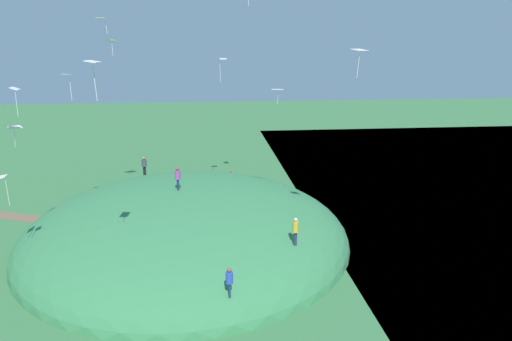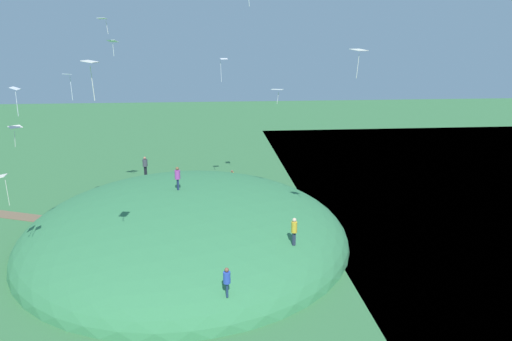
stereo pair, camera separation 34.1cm
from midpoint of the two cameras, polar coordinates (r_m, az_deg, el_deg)
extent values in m
plane|color=#387140|center=(40.87, 1.79, -5.55)|extent=(160.00, 160.00, 0.00)
ellipsoid|color=#367C4A|center=(37.46, -8.03, -7.70)|extent=(24.51, 27.27, 7.29)
cube|color=brown|center=(45.85, -26.68, -4.86)|extent=(15.26, 7.43, 0.04)
cube|color=navy|center=(36.32, -9.07, -1.65)|extent=(0.19, 0.25, 0.85)
cylinder|color=#A042A0|center=(36.11, -9.12, -0.49)|extent=(0.52, 0.52, 0.68)
sphere|color=brown|center=(35.98, -9.15, 0.22)|extent=(0.26, 0.26, 0.26)
cube|color=navy|center=(25.76, -3.10, -14.07)|extent=(0.14, 0.22, 0.79)
cylinder|color=#2D4ABA|center=(25.42, -3.12, -12.67)|extent=(0.42, 0.42, 0.63)
sphere|color=brown|center=(25.22, -3.14, -11.80)|extent=(0.24, 0.24, 0.24)
cube|color=black|center=(46.21, -12.88, -0.01)|extent=(0.26, 0.16, 0.85)
cylinder|color=#3E404A|center=(46.02, -12.94, 0.90)|extent=(0.50, 0.50, 0.67)
sphere|color=#A26955|center=(45.91, -12.97, 1.46)|extent=(0.26, 0.26, 0.26)
cube|color=#29354B|center=(29.95, 4.89, -8.14)|extent=(0.23, 0.20, 0.86)
cylinder|color=gold|center=(29.65, 4.92, -6.77)|extent=(0.51, 0.51, 0.68)
sphere|color=beige|center=(29.48, 4.94, -5.92)|extent=(0.26, 0.26, 0.26)
cube|color=#51464A|center=(49.63, -2.67, -1.30)|extent=(0.21, 0.12, 0.76)
cylinder|color=orange|center=(49.44, -2.68, -0.54)|extent=(0.39, 0.39, 0.60)
sphere|color=brown|center=(49.33, -2.69, -0.08)|extent=(0.23, 0.23, 0.23)
cylinder|color=white|center=(41.76, -0.61, 19.71)|extent=(0.12, 0.11, 0.99)
cube|color=white|center=(22.74, -18.82, 12.25)|extent=(0.68, 0.87, 0.11)
cylinder|color=white|center=(23.02, -18.58, 9.84)|extent=(0.08, 0.15, 1.57)
cube|color=white|center=(35.07, 2.88, 9.67)|extent=(0.99, 0.85, 0.05)
cylinder|color=white|center=(35.16, 2.90, 8.64)|extent=(0.14, 0.13, 0.86)
cube|color=white|center=(41.27, -17.69, 16.95)|extent=(0.83, 0.69, 0.08)
cylinder|color=white|center=(41.39, -17.16, 16.03)|extent=(0.14, 0.12, 1.01)
cube|color=silver|center=(33.13, 12.53, 13.91)|extent=(1.35, 1.29, 0.14)
cylinder|color=silver|center=(32.89, 12.38, 12.08)|extent=(0.17, 0.14, 1.54)
cube|color=silver|center=(32.18, -27.92, -0.60)|extent=(0.62, 0.82, 0.12)
cylinder|color=silver|center=(32.21, -27.34, -2.39)|extent=(0.04, 0.14, 1.64)
cube|color=white|center=(33.91, -26.62, 4.69)|extent=(0.92, 0.90, 0.13)
cylinder|color=white|center=(33.77, -26.64, 3.39)|extent=(0.17, 0.19, 1.06)
cube|color=white|center=(44.69, -3.64, 13.20)|extent=(0.71, 0.55, 0.11)
cylinder|color=white|center=(44.76, -3.99, 11.75)|extent=(0.09, 0.14, 1.93)
cube|color=white|center=(34.90, -26.62, 8.78)|extent=(0.50, 0.74, 0.20)
cylinder|color=white|center=(34.78, -26.45, 7.14)|extent=(0.07, 0.08, 1.60)
cube|color=white|center=(39.56, -21.46, 10.68)|extent=(0.75, 0.69, 0.08)
cylinder|color=white|center=(39.78, -21.00, 9.19)|extent=(0.10, 0.15, 1.84)
cube|color=white|center=(42.79, -16.57, 14.63)|extent=(1.01, 0.89, 0.20)
cylinder|color=white|center=(42.72, -16.48, 13.67)|extent=(0.06, 0.06, 1.02)
camera|label=1|loc=(0.17, -89.74, 0.07)|focal=33.42mm
camera|label=2|loc=(0.17, 90.26, -0.07)|focal=33.42mm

